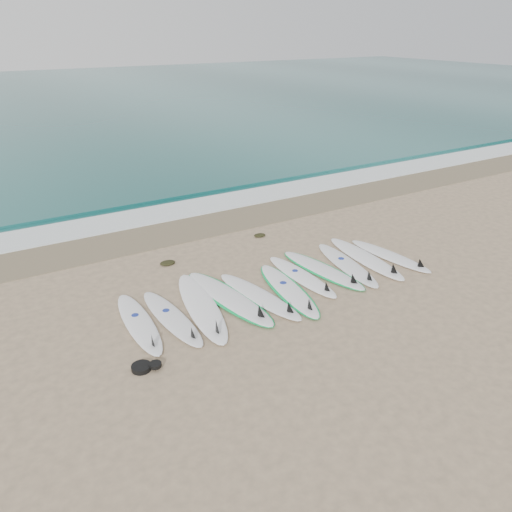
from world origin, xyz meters
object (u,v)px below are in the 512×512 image
surfboard_0 (140,324)px  leash_coil (145,367)px  surfboard_10 (392,256)px  surfboard_5 (289,290)px

surfboard_0 → leash_coil: 1.29m
surfboard_10 → leash_coil: bearing=-177.6°
surfboard_0 → surfboard_5: 3.06m
surfboard_0 → surfboard_10: (6.04, -0.20, -0.00)m
surfboard_5 → leash_coil: (-3.39, -0.91, 0.00)m
leash_coil → surfboard_10: bearing=9.3°
leash_coil → surfboard_0: bearing=74.6°
surfboard_10 → leash_coil: size_ratio=5.09×
surfboard_0 → surfboard_5: bearing=-3.7°
surfboard_10 → surfboard_5: bearing=175.5°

